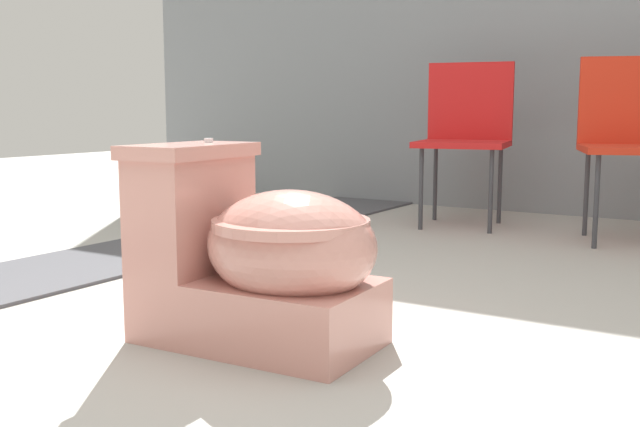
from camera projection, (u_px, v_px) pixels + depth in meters
ground_plane at (234, 369)px, 1.73m from camera, size 14.00×14.00×0.00m
gravel_strip at (62, 269)px, 2.78m from camera, size 0.56×8.00×0.01m
toilet at (259, 259)px, 1.89m from camera, size 0.65×0.41×0.52m
folding_chair_left at (466, 125)px, 3.84m from camera, size 0.52×0.52×0.83m
folding_chair_middle at (631, 127)px, 3.37m from camera, size 0.56×0.56×0.83m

